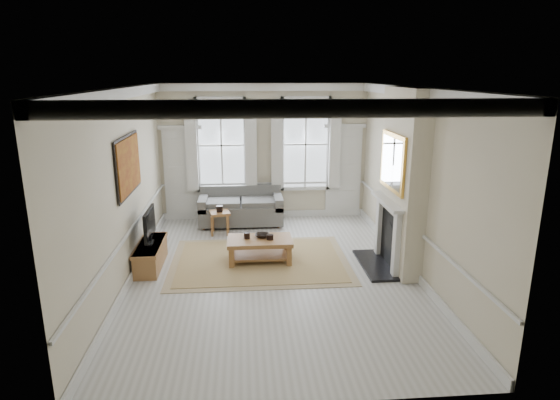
{
  "coord_description": "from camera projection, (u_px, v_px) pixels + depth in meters",
  "views": [
    {
      "loc": [
        -0.52,
        -8.07,
        3.63
      ],
      "look_at": [
        0.17,
        0.65,
        1.25
      ],
      "focal_mm": 30.0,
      "sensor_mm": 36.0,
      "label": 1
    }
  ],
  "objects": [
    {
      "name": "chimney_breast",
      "position": [
        402.0,
        180.0,
        8.69
      ],
      "size": [
        0.35,
        1.7,
        3.38
      ],
      "primitive_type": "cube",
      "color": "beige",
      "rests_on": "floor"
    },
    {
      "name": "painting",
      "position": [
        129.0,
        165.0,
        8.31
      ],
      "size": [
        0.05,
        1.66,
        1.06
      ],
      "primitive_type": "cube",
      "color": "#A5711C",
      "rests_on": "left_wall"
    },
    {
      "name": "door_right",
      "position": [
        343.0,
        173.0,
        12.04
      ],
      "size": [
        0.9,
        0.08,
        2.3
      ],
      "primitive_type": "cube",
      "color": "silver",
      "rests_on": "floor"
    },
    {
      "name": "fireplace",
      "position": [
        387.0,
        230.0,
        8.93
      ],
      "size": [
        0.21,
        1.45,
        1.33
      ],
      "color": "silver",
      "rests_on": "floor"
    },
    {
      "name": "mirror",
      "position": [
        392.0,
        162.0,
        8.58
      ],
      "size": [
        0.06,
        1.26,
        1.06
      ],
      "primitive_type": "cube",
      "color": "gold",
      "rests_on": "chimney_breast"
    },
    {
      "name": "rug",
      "position": [
        260.0,
        261.0,
        9.32
      ],
      "size": [
        3.5,
        2.6,
        0.02
      ],
      "primitive_type": "cube",
      "color": "tan",
      "rests_on": "floor"
    },
    {
      "name": "right_wall",
      "position": [
        415.0,
        183.0,
        8.51
      ],
      "size": [
        0.0,
        7.2,
        7.2
      ],
      "primitive_type": "plane",
      "rotation": [
        1.57,
        0.0,
        -1.57
      ],
      "color": "beige",
      "rests_on": "floor"
    },
    {
      "name": "coffee_table",
      "position": [
        260.0,
        243.0,
        9.22
      ],
      "size": [
        1.27,
        0.74,
        0.48
      ],
      "rotation": [
        0.0,
        0.0,
        0.0
      ],
      "color": "brown",
      "rests_on": "rug"
    },
    {
      "name": "window_right",
      "position": [
        305.0,
        144.0,
        11.76
      ],
      "size": [
        1.26,
        0.2,
        2.2
      ],
      "primitive_type": null,
      "color": "#B2BCC6",
      "rests_on": "back_wall"
    },
    {
      "name": "left_wall",
      "position": [
        124.0,
        188.0,
        8.11
      ],
      "size": [
        0.0,
        7.2,
        7.2
      ],
      "primitive_type": "plane",
      "rotation": [
        1.57,
        0.0,
        1.57
      ],
      "color": "beige",
      "rests_on": "floor"
    },
    {
      "name": "bowl",
      "position": [
        262.0,
        235.0,
        9.29
      ],
      "size": [
        0.34,
        0.34,
        0.07
      ],
      "primitive_type": "imported",
      "rotation": [
        0.0,
        0.0,
        -0.25
      ],
      "color": "black",
      "rests_on": "coffee_table"
    },
    {
      "name": "ceramic_pot_b",
      "position": [
        270.0,
        237.0,
        9.16
      ],
      "size": [
        0.14,
        0.14,
        0.1
      ],
      "primitive_type": "cylinder",
      "color": "black",
      "rests_on": "coffee_table"
    },
    {
      "name": "tv",
      "position": [
        150.0,
        224.0,
        8.85
      ],
      "size": [
        0.08,
        0.9,
        0.68
      ],
      "color": "black",
      "rests_on": "tv_stand"
    },
    {
      "name": "window_left",
      "position": [
        222.0,
        145.0,
        11.59
      ],
      "size": [
        1.26,
        0.2,
        2.2
      ],
      "primitive_type": null,
      "color": "#B2BCC6",
      "rests_on": "back_wall"
    },
    {
      "name": "door_left",
      "position": [
        182.0,
        175.0,
        11.72
      ],
      "size": [
        0.9,
        0.08,
        2.3
      ],
      "primitive_type": "cube",
      "color": "silver",
      "rests_on": "floor"
    },
    {
      "name": "tv_stand",
      "position": [
        151.0,
        255.0,
        9.01
      ],
      "size": [
        0.43,
        1.32,
        0.47
      ],
      "primitive_type": "cube",
      "color": "brown",
      "rests_on": "floor"
    },
    {
      "name": "back_wall",
      "position": [
        264.0,
        152.0,
        11.77
      ],
      "size": [
        5.2,
        0.0,
        5.2
      ],
      "primitive_type": "plane",
      "rotation": [
        1.57,
        0.0,
        0.0
      ],
      "color": "beige",
      "rests_on": "floor"
    },
    {
      "name": "ceiling",
      "position": [
        273.0,
        87.0,
        7.87
      ],
      "size": [
        7.2,
        7.2,
        0.0
      ],
      "primitive_type": "plane",
      "rotation": [
        3.14,
        0.0,
        0.0
      ],
      "color": "white",
      "rests_on": "back_wall"
    },
    {
      "name": "sofa",
      "position": [
        241.0,
        209.0,
        11.6
      ],
      "size": [
        2.03,
        0.99,
        0.9
      ],
      "color": "#5A5A58",
      "rests_on": "floor"
    },
    {
      "name": "floor",
      "position": [
        273.0,
        274.0,
        8.76
      ],
      "size": [
        7.2,
        7.2,
        0.0
      ],
      "primitive_type": "plane",
      "color": "#B7B5AD",
      "rests_on": "ground"
    },
    {
      "name": "hearth",
      "position": [
        375.0,
        265.0,
        9.1
      ],
      "size": [
        0.55,
        1.5,
        0.05
      ],
      "primitive_type": "cube",
      "color": "black",
      "rests_on": "floor"
    },
    {
      "name": "side_table",
      "position": [
        220.0,
        216.0,
        10.83
      ],
      "size": [
        0.51,
        0.51,
        0.53
      ],
      "rotation": [
        0.0,
        0.0,
        0.19
      ],
      "color": "brown",
      "rests_on": "floor"
    },
    {
      "name": "ceramic_pot_a",
      "position": [
        247.0,
        235.0,
        9.21
      ],
      "size": [
        0.12,
        0.12,
        0.12
      ],
      "primitive_type": "cylinder",
      "color": "black",
      "rests_on": "coffee_table"
    }
  ]
}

